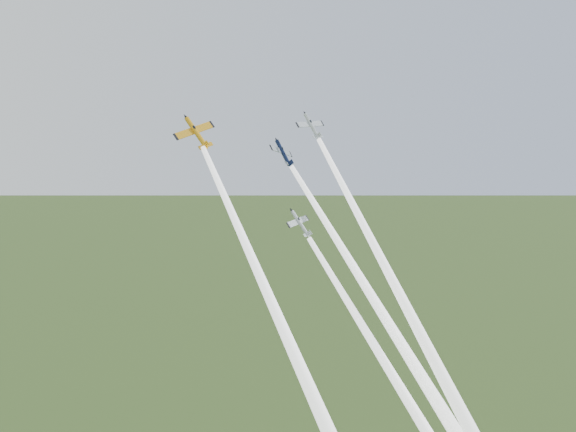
{
  "coord_description": "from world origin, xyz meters",
  "views": [
    {
      "loc": [
        -79.58,
        -110.03,
        110.35
      ],
      "look_at": [
        0.0,
        -6.0,
        92.0
      ],
      "focal_mm": 45.0,
      "sensor_mm": 36.0,
      "label": 1
    }
  ],
  "objects": [
    {
      "name": "plane_navy",
      "position": [
        4.62,
        1.66,
        103.15
      ],
      "size": [
        7.63,
        8.0,
        8.14
      ],
      "primitive_type": null,
      "rotation": [
        0.93,
        0.22,
        0.36
      ],
      "color": "#0B1533"
    },
    {
      "name": "smoke_trail_silver_right",
      "position": [
        11.59,
        -23.41,
        78.93
      ],
      "size": [
        7.23,
        42.39,
        55.29
      ],
      "primitive_type": null,
      "rotation": [
        -0.64,
        0.0,
        0.11
      ],
      "color": "white"
    },
    {
      "name": "plane_silver_low",
      "position": [
        1.39,
        -7.77,
        90.74
      ],
      "size": [
        8.57,
        6.91,
        6.7
      ],
      "primitive_type": null,
      "rotation": [
        0.93,
        -0.09,
        0.36
      ],
      "color": "#B6BFC6"
    },
    {
      "name": "plane_yellow",
      "position": [
        -13.91,
        2.78,
        107.28
      ],
      "size": [
        10.5,
        6.67,
        9.53
      ],
      "primitive_type": null,
      "rotation": [
        0.93,
        -0.27,
        0.08
      ],
      "color": "orange"
    },
    {
      "name": "smoke_trail_navy",
      "position": [
        11.53,
        -16.92,
        76.69
      ],
      "size": [
        15.69,
        36.46,
        49.37
      ],
      "primitive_type": null,
      "rotation": [
        -0.64,
        0.0,
        0.36
      ],
      "color": "white"
    },
    {
      "name": "smoke_trail_silver_low",
      "position": [
        8.56,
        -27.08,
        63.25
      ],
      "size": [
        16.21,
        37.92,
        51.44
      ],
      "primitive_type": null,
      "rotation": [
        -0.64,
        0.0,
        0.36
      ],
      "color": "white"
    },
    {
      "name": "smoke_trail_yellow",
      "position": [
        -12.12,
        -18.55,
        78.71
      ],
      "size": [
        6.06,
        41.16,
        53.59
      ],
      "primitive_type": null,
      "rotation": [
        -0.64,
        0.0,
        0.08
      ],
      "color": "white"
    },
    {
      "name": "plane_silver_right",
      "position": [
        9.2,
        -1.5,
        108.34
      ],
      "size": [
        7.84,
        5.85,
        6.62
      ],
      "primitive_type": null,
      "rotation": [
        0.93,
        -0.04,
        0.11
      ],
      "color": "silver"
    }
  ]
}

